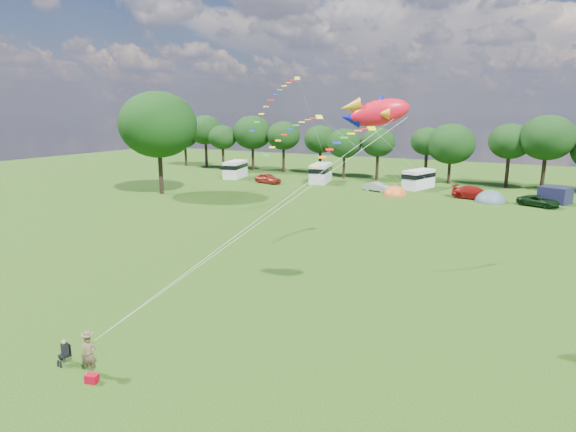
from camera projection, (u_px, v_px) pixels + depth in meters
The scene contains 20 objects.
ground_plane at pixel (217, 317), 25.87m from camera, with size 180.00×180.00×0.00m, color black.
tree_line at pixel (476, 142), 69.17m from camera, with size 102.98×10.98×10.27m.
big_tree at pixel (158, 125), 61.95m from camera, with size 10.00×10.00×13.28m.
car_a at pixel (268, 178), 72.78m from camera, with size 1.78×4.53×1.51m, color maroon.
car_b at pixel (377, 187), 65.54m from camera, with size 1.32×3.53×1.25m, color #A1A4A9.
car_c at pixel (474, 193), 59.84m from camera, with size 2.19×5.21×1.56m, color maroon.
car_d at pixel (539, 201), 55.23m from camera, with size 2.11×4.66×1.27m, color black.
campervan_a at pixel (235, 169), 78.74m from camera, with size 3.64×5.97×2.73m.
campervan_b at pixel (321, 172), 73.62m from camera, with size 3.69×6.23×2.86m.
campervan_c at pixel (419, 178), 67.86m from camera, with size 3.73×5.83×2.65m.
tent_orange at pixel (395, 195), 62.83m from camera, with size 3.07×3.36×2.40m.
tent_greyblue at pixel (490, 202), 58.22m from camera, with size 3.68×4.03×2.73m.
awning_navy at pixel (555, 195), 57.22m from camera, with size 3.13×2.54×1.95m, color #171833.
kite_flyer at pixel (89, 355), 20.07m from camera, with size 0.64×0.42×1.76m, color brown.
camp_chair at pixel (65, 349), 20.95m from camera, with size 0.55×0.55×1.13m.
kite_bag at pixel (92, 379), 19.58m from camera, with size 0.49×0.33×0.35m, color #A50218.
fish_kite at pixel (374, 112), 22.22m from camera, with size 3.42×2.04×1.79m.
streamer_kite_a at pixel (279, 95), 51.10m from camera, with size 3.36×5.52×5.76m.
streamer_kite_b at pixel (297, 129), 46.26m from camera, with size 4.35×4.73×3.82m.
streamer_kite_c at pixel (349, 139), 34.50m from camera, with size 3.21×4.97×2.81m.
Camera 1 is at (14.89, -19.32, 10.87)m, focal length 30.00 mm.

